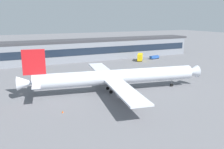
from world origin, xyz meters
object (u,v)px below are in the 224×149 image
Objects in this scene: belt_loader at (155,57)px; catering_truck at (140,57)px; traffic_cone_0 at (63,112)px; airliner at (114,77)px; crew_van at (39,67)px.

catering_truck is at bearing -170.90° from belt_loader.
catering_truck reaches higher than traffic_cone_0.
traffic_cone_0 is (-71.96, -59.80, -0.85)m from belt_loader.
traffic_cone_0 is at bearing -136.18° from catering_truck.
catering_truck reaches higher than belt_loader.
belt_loader is at bearing 39.73° from traffic_cone_0.
airliner reaches higher than traffic_cone_0.
airliner is 9.54× the size of belt_loader.
crew_van is (-57.07, 0.14, -0.83)m from catering_truck.
traffic_cone_0 is (-3.32, -58.09, -1.16)m from crew_van.
crew_van is at bearing -178.57° from belt_loader.
catering_truck is 12.32× the size of traffic_cone_0.
catering_truck is (39.46, 46.64, -2.77)m from airliner.
airliner is 70.50m from belt_loader.
airliner is 8.63× the size of catering_truck.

